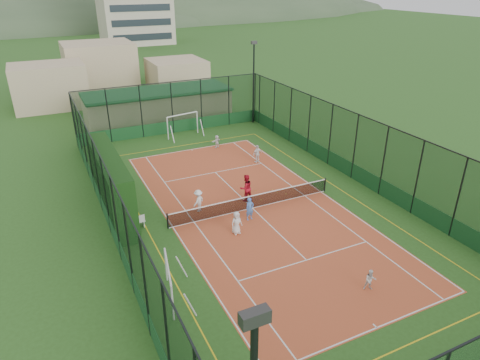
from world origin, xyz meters
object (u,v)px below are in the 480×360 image
at_px(clubhouse, 158,105).
at_px(child_far_right, 257,154).
at_px(child_near_right, 370,280).
at_px(child_far_back, 217,141).
at_px(futsal_goal_far, 183,125).
at_px(child_far_left, 198,201).
at_px(child_near_left, 237,223).
at_px(child_near_mid, 250,209).
at_px(floodlight_ne, 254,83).
at_px(white_bench, 131,223).
at_px(futsal_goal_near, 169,283).
at_px(coach, 246,188).

height_order(clubhouse, child_far_right, clubhouse).
distance_m(child_near_right, child_far_back, 21.16).
distance_m(futsal_goal_far, child_far_left, 14.92).
relative_size(clubhouse, child_far_left, 10.07).
distance_m(child_near_left, child_near_mid, 1.83).
distance_m(child_near_right, child_far_right, 16.72).
height_order(floodlight_ne, white_bench, floodlight_ne).
xyz_separation_m(futsal_goal_near, child_far_back, (9.84, 17.56, -0.38)).
height_order(futsal_goal_far, child_far_right, futsal_goal_far).
bearing_deg(child_far_right, child_near_right, 71.17).
height_order(child_near_right, child_far_left, child_far_left).
relative_size(clubhouse, child_near_left, 10.58).
relative_size(child_near_left, child_far_left, 0.95).
distance_m(child_near_left, child_far_right, 11.02).
bearing_deg(futsal_goal_near, futsal_goal_far, -9.37).
xyz_separation_m(futsal_goal_near, coach, (7.67, 7.35, 0.00)).
distance_m(white_bench, coach, 7.93).
height_order(child_near_mid, child_far_right, child_near_mid).
distance_m(clubhouse, coach, 20.81).
distance_m(floodlight_ne, child_near_right, 27.52).
distance_m(clubhouse, child_near_left, 24.44).
bearing_deg(child_far_back, child_near_left, 50.90).
xyz_separation_m(child_near_left, child_near_right, (3.68, -7.41, -0.16)).
bearing_deg(coach, child_far_right, -130.04).
bearing_deg(child_far_left, child_near_mid, 101.51).
relative_size(futsal_goal_near, child_near_right, 2.64).
bearing_deg(child_far_left, white_bench, -29.81).
relative_size(child_near_mid, child_far_right, 1.01).
distance_m(white_bench, child_near_right, 14.00).
relative_size(clubhouse, futsal_goal_near, 5.12).
relative_size(floodlight_ne, futsal_goal_far, 2.47).
distance_m(futsal_goal_far, child_near_left, 18.14).
bearing_deg(futsal_goal_near, child_near_left, -43.08).
xyz_separation_m(child_near_left, child_far_back, (4.53, 13.73, -0.15)).
distance_m(floodlight_ne, child_far_left, 19.77).
xyz_separation_m(child_near_right, child_far_right, (2.51, 16.53, 0.18)).
bearing_deg(floodlight_ne, child_far_right, -115.46).
bearing_deg(child_near_left, child_far_back, 63.89).
height_order(child_near_right, child_far_back, child_far_back).
height_order(clubhouse, child_near_mid, clubhouse).
height_order(white_bench, child_near_left, child_near_left).
xyz_separation_m(futsal_goal_far, child_near_right, (0.90, -25.34, -0.51)).
relative_size(white_bench, child_near_left, 1.15).
distance_m(child_near_left, child_far_back, 14.46).
bearing_deg(child_far_right, coach, 45.43).
bearing_deg(coach, child_near_left, 50.42).
xyz_separation_m(child_near_mid, child_far_back, (3.09, 12.61, -0.19)).
bearing_deg(child_far_left, futsal_goal_far, -139.88).
bearing_deg(futsal_goal_near, white_bench, 12.99).
height_order(white_bench, child_far_right, child_far_right).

